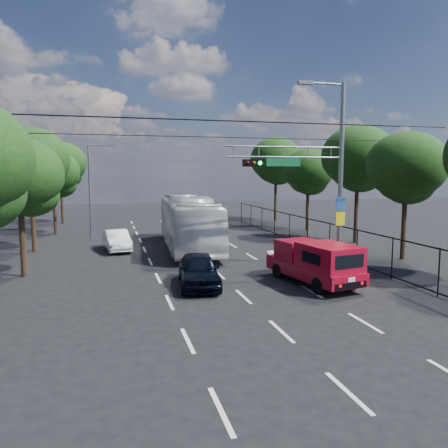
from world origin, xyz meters
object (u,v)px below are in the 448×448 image
object	(u,v)px
red_pickup	(314,261)
navy_hatchback	(199,270)
signal_mast	(320,168)
white_bus	(188,222)
white_van	(117,240)

from	to	relation	value
red_pickup	navy_hatchback	world-z (taller)	red_pickup
signal_mast	navy_hatchback	size ratio (longest dim) A/B	2.24
red_pickup	white_bus	world-z (taller)	white_bus
navy_hatchback	white_bus	world-z (taller)	white_bus
white_bus	red_pickup	bearing A→B (deg)	-67.27
signal_mast	navy_hatchback	xyz separation A→B (m)	(-6.69, -1.86, -4.52)
red_pickup	white_bus	bearing A→B (deg)	109.26
red_pickup	navy_hatchback	size ratio (longest dim) A/B	1.29
signal_mast	white_bus	distance (m)	10.21
signal_mast	white_van	world-z (taller)	signal_mast
navy_hatchback	red_pickup	bearing A→B (deg)	-4.46
navy_hatchback	white_bus	bearing A→B (deg)	89.29
signal_mast	white_bus	world-z (taller)	signal_mast
white_van	navy_hatchback	bearing A→B (deg)	-78.86
white_bus	white_van	world-z (taller)	white_bus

